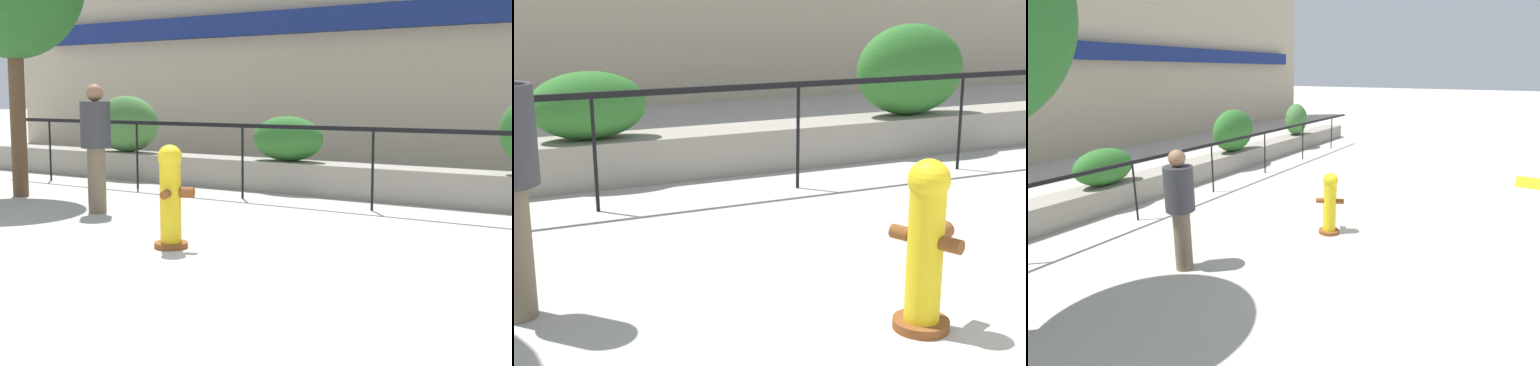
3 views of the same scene
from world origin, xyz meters
The scene contains 8 objects.
ground_plane centered at (0.00, 0.00, 0.00)m, with size 120.00×120.00×0.00m, color #B2ADA3.
planter_wall_low centered at (0.00, 6.00, 0.25)m, with size 18.00×0.70×0.50m, color gray.
fence_railing_segment centered at (0.00, 4.90, 1.02)m, with size 15.00×0.05×1.15m.
hedge_bush_1 centered at (-1.98, 6.00, 0.87)m, with size 1.28×0.65×0.74m, color #2D6B28.
hedge_bush_2 centered at (2.18, 6.00, 1.09)m, with size 1.59×0.70×1.18m, color #2D6B28.
hedge_bush_3 centered at (5.77, 6.00, 1.05)m, with size 0.99×0.70×1.10m, color #427538.
fire_hydrant centered at (-0.80, 1.55, 0.55)m, with size 0.48×0.47×1.08m.
pedestrian centered at (-3.07, 2.75, 0.99)m, with size 0.56×0.56×1.73m.
Camera 3 is at (-6.73, -1.18, 2.73)m, focal length 28.00 mm.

